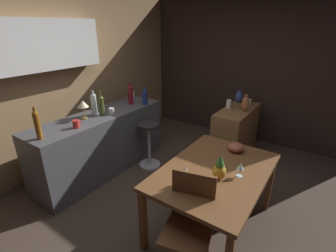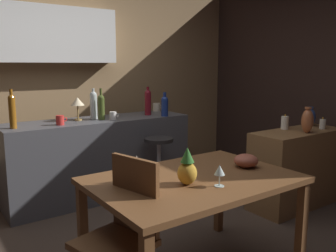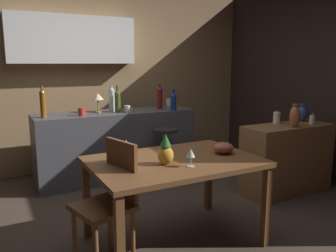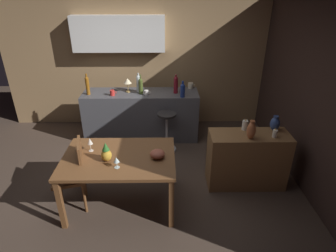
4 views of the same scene
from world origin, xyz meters
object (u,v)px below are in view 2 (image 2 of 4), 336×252
wine_bottle_olive (101,106)px  vase_copper (307,121)px  sideboard_cabinet (296,168)px  fruit_bowl (246,161)px  bar_stool (159,167)px  wine_bottle_clear (94,104)px  pineapple_centerpiece (187,169)px  wine_bottle_amber (12,110)px  pillar_candle_tall (322,124)px  vase_ceramic_blue (310,117)px  cup_white (113,116)px  wine_glass_right (137,162)px  wine_bottle_ruby (148,101)px  cup_red (60,120)px  dining_table (194,188)px  wine_glass_left (220,171)px  cup_cream (156,107)px  pillar_candle_short (285,123)px  chair_near_window (122,231)px  wine_bottle_cobalt (165,105)px  counter_lamp (78,103)px

wine_bottle_olive → vase_copper: 2.19m
sideboard_cabinet → fruit_bowl: 1.39m
bar_stool → wine_bottle_clear: (-0.50, 0.57, 0.69)m
pineapple_centerpiece → wine_bottle_amber: 2.01m
pillar_candle_tall → vase_ceramic_blue: bearing=72.3°
cup_white → vase_ceramic_blue: bearing=-33.3°
wine_glass_right → wine_bottle_ruby: bearing=56.0°
cup_white → cup_red: 0.60m
vase_copper → cup_red: bearing=144.7°
dining_table → vase_copper: (1.71, 0.28, 0.28)m
dining_table → wine_glass_right: (-0.37, 0.14, 0.21)m
wine_glass_left → cup_red: (-0.35, 1.97, 0.11)m
dining_table → wine_bottle_olive: 1.87m
pineapple_centerpiece → wine_glass_left: bearing=-46.1°
cup_white → cup_red: (-0.60, -0.01, 0.00)m
wine_glass_left → cup_cream: 2.57m
dining_table → wine_bottle_ruby: wine_bottle_ruby is taller
sideboard_cabinet → wine_bottle_clear: 2.33m
wine_bottle_amber → pillar_candle_short: bearing=-26.7°
fruit_bowl → wine_glass_right: bearing=169.0°
vase_ceramic_blue → chair_near_window: bearing=-168.3°
wine_bottle_ruby → wine_bottle_cobalt: bearing=-60.9°
vase_ceramic_blue → wine_glass_right: bearing=-171.2°
dining_table → cup_cream: 2.38m
wine_glass_left → counter_lamp: size_ratio=0.55×
cup_cream → pillar_candle_tall: (0.98, -1.78, -0.08)m
cup_white → pineapple_centerpiece: bearing=-102.0°
wine_bottle_ruby → cup_white: wine_bottle_ruby is taller
dining_table → sideboard_cabinet: bearing=13.0°
wine_bottle_ruby → vase_copper: wine_bottle_ruby is taller
fruit_bowl → cup_white: cup_white is taller
wine_bottle_olive → vase_ceramic_blue: (1.96, -1.30, -0.13)m
dining_table → bar_stool: size_ratio=1.95×
pineapple_centerpiece → wine_bottle_clear: (0.24, 2.02, 0.22)m
pillar_candle_tall → pineapple_centerpiece: bearing=-169.3°
wine_bottle_ruby → cup_cream: 0.40m
bar_stool → pineapple_centerpiece: size_ratio=2.89×
sideboard_cabinet → wine_bottle_olive: size_ratio=3.15×
wine_bottle_cobalt → dining_table: bearing=-118.4°
wine_bottle_ruby → pillar_candle_short: 1.60m
wine_bottle_amber → cup_red: 0.46m
cup_red → wine_bottle_cobalt: bearing=-4.0°
wine_glass_right → wine_bottle_cobalt: 1.98m
vase_ceramic_blue → cup_red: bearing=153.8°
wine_glass_right → cup_red: bearing=88.8°
counter_lamp → wine_glass_left: bearing=-87.4°
pillar_candle_short → wine_bottle_ruby: bearing=125.4°
counter_lamp → vase_ceramic_blue: 2.60m
sideboard_cabinet → bar_stool: size_ratio=1.54×
counter_lamp → vase_ceramic_blue: size_ratio=1.18×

